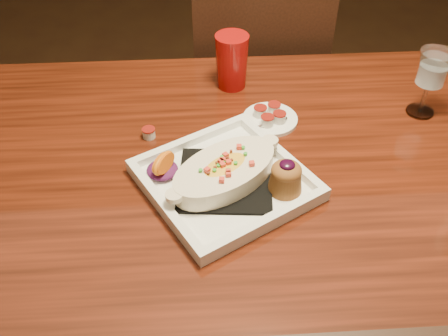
{
  "coord_description": "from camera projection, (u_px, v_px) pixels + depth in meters",
  "views": [
    {
      "loc": [
        -0.19,
        -0.78,
        1.46
      ],
      "look_at": [
        -0.15,
        -0.03,
        0.77
      ],
      "focal_mm": 40.0,
      "sensor_mm": 36.0,
      "label": 1
    }
  ],
  "objects": [
    {
      "name": "chair_far",
      "position": [
        255.0,
        93.0,
        1.69
      ],
      "size": [
        0.42,
        0.42,
        0.93
      ],
      "rotation": [
        0.0,
        0.0,
        3.14
      ],
      "color": "black",
      "rests_on": "floor"
    },
    {
      "name": "goblet",
      "position": [
        432.0,
        72.0,
        1.12
      ],
      "size": [
        0.08,
        0.08,
        0.16
      ],
      "color": "silver",
      "rests_on": "table"
    },
    {
      "name": "table",
      "position": [
        287.0,
        194.0,
        1.13
      ],
      "size": [
        1.5,
        0.9,
        0.75
      ],
      "color": "maroon",
      "rests_on": "floor"
    },
    {
      "name": "saucer",
      "position": [
        270.0,
        118.0,
        1.17
      ],
      "size": [
        0.13,
        0.13,
        0.09
      ],
      "color": "white",
      "rests_on": "table"
    },
    {
      "name": "red_tumbler",
      "position": [
        232.0,
        62.0,
        1.24
      ],
      "size": [
        0.08,
        0.08,
        0.14
      ],
      "primitive_type": "cone",
      "color": "#A40D0B",
      "rests_on": "table"
    },
    {
      "name": "creamer_loose",
      "position": [
        149.0,
        133.0,
        1.12
      ],
      "size": [
        0.03,
        0.03,
        0.02
      ],
      "color": "silver",
      "rests_on": "table"
    },
    {
      "name": "plate",
      "position": [
        229.0,
        176.0,
        0.99
      ],
      "size": [
        0.41,
        0.41,
        0.08
      ],
      "rotation": [
        0.0,
        0.0,
        0.52
      ],
      "color": "white",
      "rests_on": "table"
    }
  ]
}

